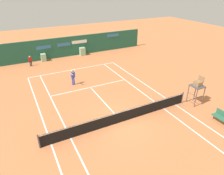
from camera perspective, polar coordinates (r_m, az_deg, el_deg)
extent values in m
plane|color=#C67042|center=(15.64, 2.80, -9.55)|extent=(80.00, 80.00, 0.00)
cube|color=white|center=(25.17, -10.57, 4.96)|extent=(10.60, 0.10, 0.01)
cube|color=white|center=(14.31, -16.65, -14.99)|extent=(0.10, 23.40, 0.01)
cube|color=white|center=(14.47, -11.51, -13.71)|extent=(0.10, 23.40, 0.01)
cube|color=white|center=(17.65, 14.20, -5.70)|extent=(0.10, 23.40, 0.01)
cube|color=white|center=(18.44, 17.29, -4.60)|extent=(0.10, 23.40, 0.01)
cube|color=white|center=(20.57, -6.07, 0.05)|extent=(8.00, 0.10, 0.01)
cube|color=white|center=(17.99, -2.27, -4.10)|extent=(0.10, 6.40, 0.01)
cube|color=white|center=(25.03, -10.46, 4.85)|extent=(0.10, 0.24, 0.01)
cylinder|color=#4C4C51|center=(13.93, -19.82, -14.02)|extent=(0.10, 0.10, 1.07)
cylinder|color=#4C4C51|center=(18.64, 19.09, -2.65)|extent=(0.10, 0.10, 1.07)
cube|color=black|center=(15.36, 2.84, -8.13)|extent=(12.00, 0.03, 0.95)
cube|color=white|center=(15.10, 2.88, -6.75)|extent=(12.00, 0.04, 0.06)
cube|color=#1E5642|center=(29.60, -13.98, 10.83)|extent=(25.00, 0.24, 2.75)
cube|color=#2D6BA8|center=(31.95, 0.27, 14.41)|extent=(1.99, 0.02, 0.44)
cube|color=#2D6BA8|center=(28.94, -18.61, 10.61)|extent=(1.94, 0.02, 0.44)
cube|color=white|center=(30.00, -9.11, 12.52)|extent=(2.21, 0.02, 0.44)
cube|color=#2D6BA8|center=(29.44, -13.31, 11.63)|extent=(1.81, 0.02, 0.44)
cube|color=#8CB793|center=(28.87, -18.64, 7.95)|extent=(0.62, 0.70, 1.00)
cube|color=#8CB793|center=(30.05, -8.29, 9.96)|extent=(0.73, 0.70, 1.12)
cylinder|color=#47474C|center=(18.29, 22.40, -2.84)|extent=(0.07, 0.07, 1.64)
cylinder|color=#47474C|center=(18.79, 20.41, -1.64)|extent=(0.07, 0.07, 1.64)
cylinder|color=#47474C|center=(18.94, 24.22, -2.17)|extent=(0.07, 0.07, 1.64)
cylinder|color=#47474C|center=(19.42, 22.25, -1.03)|extent=(0.07, 0.07, 1.64)
cylinder|color=#47474C|center=(18.69, 21.23, -3.11)|extent=(0.04, 0.81, 0.04)
cylinder|color=#47474C|center=(18.46, 21.48, -1.79)|extent=(0.04, 0.81, 0.04)
cube|color=#47474C|center=(18.48, 22.78, 0.39)|extent=(1.00, 1.00, 0.06)
cube|color=olive|center=(18.39, 22.91, 1.03)|extent=(0.52, 0.56, 0.40)
cube|color=olive|center=(18.45, 23.71, 2.25)|extent=(0.06, 0.56, 0.45)
cylinder|color=#38383D|center=(17.67, 26.59, -7.27)|extent=(0.06, 0.06, 0.38)
cube|color=#2D664C|center=(17.26, 28.49, -7.70)|extent=(0.48, 1.53, 0.08)
cylinder|color=blue|center=(21.26, -10.57, 1.84)|extent=(0.13, 0.13, 0.80)
cylinder|color=blue|center=(21.18, -11.00, 1.71)|extent=(0.13, 0.13, 0.80)
cube|color=blue|center=(20.94, -10.95, 3.46)|extent=(0.39, 0.27, 0.56)
sphere|color=tan|center=(20.79, -11.04, 4.44)|extent=(0.22, 0.22, 0.22)
cylinder|color=white|center=(20.76, -11.06, 4.65)|extent=(0.21, 0.21, 0.06)
cylinder|color=blue|center=(21.05, -10.41, 3.52)|extent=(0.08, 0.08, 0.54)
cylinder|color=tan|center=(20.54, -11.17, 3.65)|extent=(0.19, 0.55, 0.08)
cylinder|color=black|center=(20.27, -10.83, 3.70)|extent=(0.03, 0.03, 0.22)
torus|color=black|center=(20.18, -10.89, 4.35)|extent=(0.30, 0.09, 0.30)
cylinder|color=silver|center=(20.18, -10.89, 4.35)|extent=(0.26, 0.06, 0.26)
cylinder|color=black|center=(27.67, -21.61, 6.28)|extent=(0.11, 0.11, 0.67)
cylinder|color=black|center=(27.66, -21.92, 6.22)|extent=(0.11, 0.11, 0.67)
cube|color=#AD1E1E|center=(27.48, -21.97, 7.35)|extent=(0.30, 0.17, 0.47)
sphere|color=beige|center=(27.38, -22.09, 7.99)|extent=(0.18, 0.18, 0.18)
cylinder|color=#AD1E1E|center=(27.51, -21.58, 7.37)|extent=(0.07, 0.07, 0.45)
cylinder|color=#AD1E1E|center=(27.48, -22.34, 7.21)|extent=(0.07, 0.07, 0.45)
sphere|color=#CCE033|center=(19.28, 11.06, -2.23)|extent=(0.07, 0.07, 0.07)
sphere|color=#CCE033|center=(18.04, -12.03, -4.55)|extent=(0.07, 0.07, 0.07)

